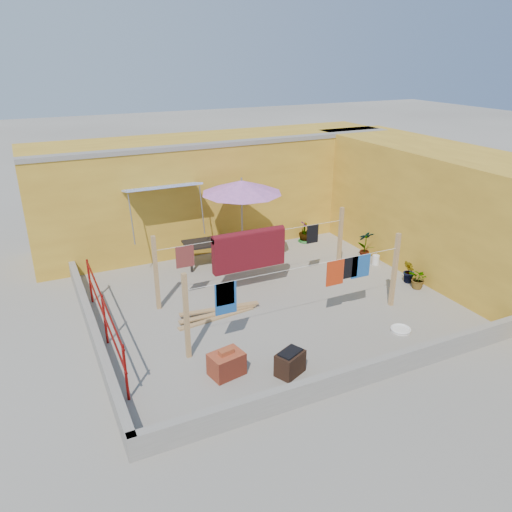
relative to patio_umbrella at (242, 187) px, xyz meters
name	(u,v)px	position (x,y,z in m)	size (l,w,h in m)	color
ground	(270,301)	(-0.21, -2.08, -2.29)	(80.00, 80.00, 0.00)	#9E998E
wall_back	(216,188)	(0.29, 2.62, -0.68)	(11.00, 3.27, 3.21)	gold
wall_right	(442,210)	(4.99, -2.08, -0.69)	(2.40, 9.00, 3.20)	gold
parapet_front	(361,375)	(-0.21, -5.66, -2.07)	(8.30, 0.16, 0.44)	gray
parapet_left	(94,331)	(-4.29, -2.08, -2.07)	(0.16, 7.30, 0.44)	gray
red_railing	(104,312)	(-4.06, -2.28, -1.57)	(0.05, 4.20, 1.10)	maroon
clothesline_rig	(254,255)	(-0.36, -1.52, -1.26)	(5.09, 2.35, 1.80)	tan
patio_umbrella	(242,187)	(0.00, 0.00, 0.00)	(2.76, 2.76, 2.55)	gray
outdoor_table	(211,243)	(-0.67, 0.62, -1.65)	(1.54, 0.84, 0.70)	black
brick_stack	(227,364)	(-2.26, -4.33, -2.06)	(0.69, 0.55, 0.53)	#B33F29
lumber_pile	(218,313)	(-1.59, -2.20, -2.23)	(2.02, 0.58, 0.12)	tan
brazier	(290,363)	(-1.18, -4.81, -2.05)	(0.64, 0.55, 0.48)	black
white_basin	(401,329)	(1.70, -4.51, -2.25)	(0.44, 0.44, 0.08)	white
water_jug_a	(376,260)	(3.49, -1.36, -2.15)	(0.20, 0.20, 0.31)	white
water_jug_b	(361,265)	(2.89, -1.48, -2.15)	(0.19, 0.19, 0.30)	white
green_hose	(305,240)	(2.64, 1.06, -2.26)	(0.46, 0.46, 0.07)	#1A7524
plant_back_a	(229,242)	(0.07, 1.12, -1.92)	(0.66, 0.57, 0.73)	#215117
plant_back_b	(305,231)	(2.64, 1.12, -1.97)	(0.36, 0.36, 0.64)	#215117
plant_right_a	(365,245)	(3.43, -0.92, -1.85)	(0.47, 0.32, 0.89)	#215117
plant_right_b	(409,272)	(3.49, -2.71, -1.97)	(0.35, 0.28, 0.64)	#215117
plant_right_c	(419,279)	(3.49, -3.07, -2.02)	(0.48, 0.41, 0.53)	#215117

